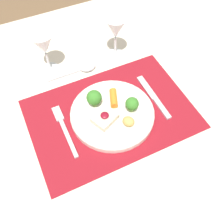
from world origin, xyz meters
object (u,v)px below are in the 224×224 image
Objects in this scene: fork at (64,127)px; wine_glass_near at (116,30)px; knife at (155,99)px; dinner_plate at (112,113)px; spoon at (84,68)px; wine_glass_far at (44,46)px.

fork is 1.18× the size of wine_glass_near.
wine_glass_near is (-0.03, 0.24, 0.11)m from knife.
dinner_plate is 1.47× the size of spoon.
wine_glass_near is at bearing 38.08° from fork.
wine_glass_near reaches higher than dinner_plate.
knife is (0.15, -0.01, -0.01)m from dinner_plate.
dinner_plate reaches higher than fork.
wine_glass_far is at bearing 81.53° from fork.
dinner_plate is at bearing -179.60° from knife.
dinner_plate is 0.29m from wine_glass_near.
spoon is 0.16m from wine_glass_far.
knife is at bearing -5.34° from fork.
wine_glass_near is (0.27, 0.22, 0.11)m from fork.
wine_glass_near is (0.13, 0.02, 0.11)m from spoon.
knife is at bearing -84.07° from wine_glass_near.
dinner_plate is 1.36× the size of fork.
fork is 0.30m from knife.
dinner_plate is 1.67× the size of wine_glass_far.
dinner_plate is at bearing -87.80° from spoon.
spoon is (-0.00, 0.22, -0.01)m from dinner_plate.
wine_glass_near is at bearing 98.58° from knife.
wine_glass_far reaches higher than fork.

